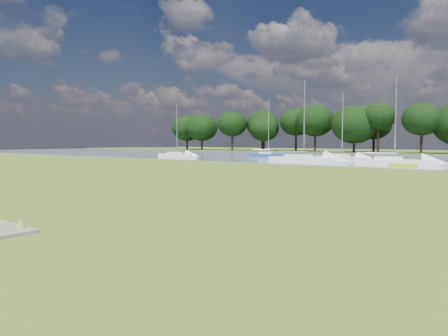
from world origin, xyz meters
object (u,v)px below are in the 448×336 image
Objects in this scene: sailboat_7 at (177,154)px; sailboat_5 at (303,158)px; sailboat_2 at (341,157)px; sailboat_6 at (268,154)px; kayak at (403,165)px; sailboat_3 at (394,160)px.

sailboat_5 is at bearing -11.51° from sailboat_7.
sailboat_5 reaches higher than sailboat_2.
sailboat_2 is 0.96× the size of sailboat_6.
sailboat_2 is 6.11m from sailboat_5.
sailboat_7 is at bearing -176.44° from kayak.
sailboat_3 is at bearing -3.51° from sailboat_5.
kayak is at bearing -30.78° from sailboat_2.
sailboat_5 is at bearing 179.87° from kayak.
sailboat_2 is 0.92× the size of sailboat_3.
sailboat_7 is (-34.83, 3.58, 0.32)m from kayak.
sailboat_3 is (-1.59, 2.16, 0.37)m from kayak.
kayak is at bearing -13.48° from sailboat_7.
sailboat_6 is at bearing 170.80° from sailboat_2.
sailboat_7 is at bearing -165.27° from sailboat_6.
sailboat_7 is at bearing 171.88° from sailboat_5.
sailboat_6 is 1.10× the size of sailboat_7.
sailboat_7 is at bearing 159.00° from sailboat_3.
sailboat_3 is 10.46m from sailboat_5.
kayak is at bearing -47.75° from sailboat_6.
sailboat_3 reaches higher than sailboat_2.
kayak is 12.48m from sailboat_2.
sailboat_6 is (-11.43, 9.75, -0.01)m from sailboat_5.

